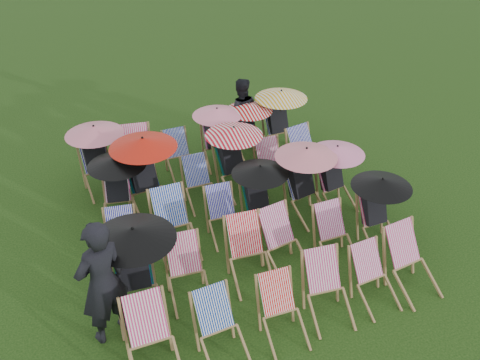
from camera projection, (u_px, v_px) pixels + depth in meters
name	position (u px, v px, depth m)	size (l,w,h in m)	color
ground	(241.00, 232.00, 9.42)	(100.00, 100.00, 0.00)	black
deckchair_0	(152.00, 342.00, 6.79)	(0.65, 0.90, 0.98)	olive
deckchair_1	(221.00, 330.00, 7.00)	(0.65, 0.87, 0.90)	olive
deckchair_2	(283.00, 312.00, 7.28)	(0.60, 0.82, 0.87)	olive
deckchair_3	(329.00, 290.00, 7.59)	(0.70, 0.91, 0.93)	olive
deckchair_4	(375.00, 278.00, 7.84)	(0.62, 0.83, 0.86)	olive
deckchair_5	(413.00, 263.00, 8.04)	(0.74, 0.96, 0.97)	olive
deckchair_6	(135.00, 271.00, 7.51)	(1.19, 1.25, 1.42)	olive
deckchair_7	(187.00, 273.00, 7.90)	(0.67, 0.89, 0.91)	olive
deckchair_8	(250.00, 254.00, 8.21)	(0.71, 0.95, 0.98)	olive
deckchair_9	(285.00, 243.00, 8.43)	(0.77, 0.97, 0.96)	olive
deckchair_10	(337.00, 236.00, 8.64)	(0.60, 0.82, 0.88)	olive
deckchair_11	(379.00, 210.00, 8.91)	(1.01, 1.05, 1.19)	olive
deckchair_12	(122.00, 240.00, 8.58)	(0.67, 0.85, 0.84)	olive
deckchair_13	(175.00, 225.00, 8.78)	(0.68, 0.94, 1.01)	olive
deckchair_14	(224.00, 216.00, 9.12)	(0.60, 0.81, 0.85)	olive
deckchair_15	(260.00, 196.00, 9.28)	(0.99, 1.03, 1.17)	olive
deckchair_16	(306.00, 182.00, 9.52)	(1.11, 1.21, 1.32)	olive
deckchair_17	(336.00, 176.00, 9.79)	(1.01, 1.10, 1.20)	olive
deckchair_18	(118.00, 188.00, 9.43)	(1.03, 1.10, 1.22)	olive
deckchair_19	(146.00, 174.00, 9.60)	(1.21, 1.31, 1.44)	olive
deckchair_20	(200.00, 184.00, 9.95)	(0.57, 0.80, 0.86)	olive
deckchair_21	(235.00, 159.00, 10.20)	(1.10, 1.20, 1.31)	olive
deckchair_22	(272.00, 166.00, 10.44)	(0.61, 0.83, 0.89)	olive
deckchair_23	(308.00, 155.00, 10.72)	(0.79, 0.99, 0.97)	olive
deckchair_24	(97.00, 157.00, 10.23)	(1.11, 1.18, 1.31)	olive
deckchair_25	(137.00, 156.00, 10.62)	(0.81, 1.03, 1.02)	olive
deckchair_26	(180.00, 155.00, 10.85)	(0.57, 0.79, 0.85)	olive
deckchair_27	(217.00, 136.00, 11.07)	(1.02, 1.07, 1.21)	olive
deckchair_28	(249.00, 130.00, 11.32)	(0.99, 1.04, 1.18)	olive
deckchair_29	(281.00, 120.00, 11.53)	(1.12, 1.18, 1.33)	olive
person_left	(102.00, 283.00, 7.00)	(0.71, 0.47, 1.95)	black
person_rear	(241.00, 113.00, 11.58)	(0.78, 0.60, 1.60)	black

